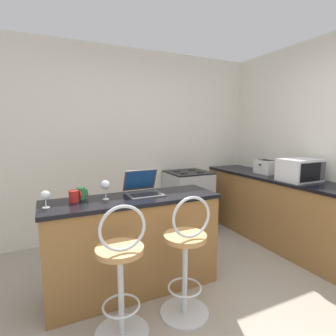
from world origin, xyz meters
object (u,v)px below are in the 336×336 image
(microwave, at_px, (300,170))
(wine_glass_tall, at_px, (45,196))
(mug_green, at_px, (81,193))
(laptop, at_px, (143,188))
(bar_stool_far, at_px, (186,260))
(toaster, at_px, (266,167))
(wine_glass_short, at_px, (105,185))
(mug_red, at_px, (74,196))
(bar_stool_near, at_px, (121,276))
(stove_range, at_px, (188,201))

(microwave, relative_size, wine_glass_tall, 3.37)
(mug_green, bearing_deg, wine_glass_tall, -150.72)
(laptop, distance_m, microwave, 1.92)
(bar_stool_far, height_order, toaster, toaster)
(toaster, distance_m, wine_glass_short, 2.35)
(bar_stool_far, xyz_separation_m, microwave, (1.77, 0.41, 0.55))
(bar_stool_far, distance_m, microwave, 1.90)
(toaster, relative_size, wine_glass_tall, 2.04)
(toaster, xyz_separation_m, mug_red, (-2.57, -0.40, -0.04))
(wine_glass_short, bearing_deg, bar_stool_far, -47.84)
(toaster, relative_size, wine_glass_short, 1.65)
(laptop, height_order, mug_green, laptop)
(bar_stool_far, height_order, wine_glass_short, wine_glass_short)
(bar_stool_near, bearing_deg, toaster, 22.77)
(toaster, bearing_deg, laptop, -169.10)
(microwave, bearing_deg, toaster, 86.21)
(bar_stool_near, xyz_separation_m, bar_stool_far, (0.52, 0.00, 0.00))
(stove_range, bearing_deg, laptop, -137.05)
(laptop, bearing_deg, mug_green, 174.17)
(wine_glass_tall, bearing_deg, stove_range, 29.85)
(bar_stool_near, bearing_deg, stove_range, 47.71)
(toaster, xyz_separation_m, mug_green, (-2.50, -0.32, -0.04))
(bar_stool_near, bearing_deg, laptop, 57.31)
(wine_glass_short, bearing_deg, laptop, 8.39)
(bar_stool_near, xyz_separation_m, mug_green, (-0.16, 0.66, 0.47))
(laptop, relative_size, wine_glass_short, 1.90)
(bar_stool_near, height_order, stove_range, bar_stool_near)
(mug_green, bearing_deg, bar_stool_far, -43.85)
(bar_stool_far, relative_size, wine_glass_short, 5.95)
(stove_range, relative_size, mug_red, 8.87)
(bar_stool_far, xyz_separation_m, wine_glass_tall, (-0.98, 0.50, 0.51))
(stove_range, relative_size, mug_green, 8.95)
(mug_green, height_order, wine_glass_short, wine_glass_short)
(laptop, height_order, toaster, laptop)
(bar_stool_near, distance_m, laptop, 0.86)
(bar_stool_far, xyz_separation_m, stove_range, (0.92, 1.59, -0.03))
(toaster, xyz_separation_m, wine_glass_short, (-2.31, -0.43, 0.03))
(wine_glass_short, bearing_deg, mug_red, 172.65)
(toaster, height_order, mug_red, toaster)
(mug_red, relative_size, wine_glass_short, 0.60)
(laptop, relative_size, mug_red, 3.19)
(bar_stool_near, height_order, wine_glass_short, wine_glass_short)
(wine_glass_tall, bearing_deg, mug_red, 20.92)
(bar_stool_near, relative_size, toaster, 3.61)
(wine_glass_tall, bearing_deg, bar_stool_near, -48.02)
(microwave, distance_m, toaster, 0.57)
(bar_stool_near, xyz_separation_m, wine_glass_tall, (-0.45, 0.50, 0.51))
(bar_stool_far, relative_size, toaster, 3.61)
(microwave, distance_m, mug_green, 2.48)
(microwave, distance_m, wine_glass_tall, 2.75)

